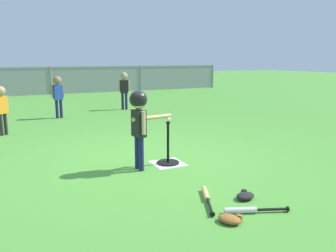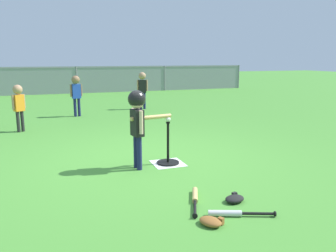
{
  "view_description": "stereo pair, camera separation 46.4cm",
  "coord_description": "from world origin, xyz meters",
  "views": [
    {
      "loc": [
        -1.8,
        -4.47,
        1.48
      ],
      "look_at": [
        0.24,
        -0.27,
        0.55
      ],
      "focal_mm": 36.25,
      "sensor_mm": 36.0,
      "label": 1
    },
    {
      "loc": [
        -1.37,
        -4.65,
        1.48
      ],
      "look_at": [
        0.24,
        -0.27,
        0.55
      ],
      "focal_mm": 36.25,
      "sensor_mm": 36.0,
      "label": 2
    }
  ],
  "objects": [
    {
      "name": "ground_plane",
      "position": [
        0.0,
        0.0,
        0.0
      ],
      "size": [
        60.0,
        60.0,
        0.0
      ],
      "primitive_type": "plane",
      "color": "#478C33"
    },
    {
      "name": "home_plate",
      "position": [
        0.24,
        -0.27,
        0.0
      ],
      "size": [
        0.44,
        0.44,
        0.01
      ],
      "primitive_type": "cube",
      "color": "white",
      "rests_on": "ground_plane"
    },
    {
      "name": "batting_tee",
      "position": [
        0.24,
        -0.27,
        0.09
      ],
      "size": [
        0.32,
        0.32,
        0.61
      ],
      "color": "black",
      "rests_on": "ground_plane"
    },
    {
      "name": "baseball_on_tee",
      "position": [
        0.24,
        -0.27,
        0.65
      ],
      "size": [
        0.07,
        0.07,
        0.07
      ],
      "primitive_type": "sphere",
      "color": "white",
      "rests_on": "batting_tee"
    },
    {
      "name": "batter_child",
      "position": [
        -0.21,
        -0.34,
        0.76
      ],
      "size": [
        0.63,
        0.3,
        1.07
      ],
      "color": "#191E4C",
      "rests_on": "ground_plane"
    },
    {
      "name": "fielder_deep_left",
      "position": [
        -0.58,
        4.35,
        0.68
      ],
      "size": [
        0.31,
        0.21,
        1.05
      ],
      "color": "#191E4C",
      "rests_on": "ground_plane"
    },
    {
      "name": "fielder_deep_right",
      "position": [
        -1.86,
        2.8,
        0.62
      ],
      "size": [
        0.24,
        0.2,
        0.96
      ],
      "color": "#262626",
      "rests_on": "ground_plane"
    },
    {
      "name": "fielder_near_right",
      "position": [
        1.38,
        5.03,
        0.7
      ],
      "size": [
        0.32,
        0.22,
        1.09
      ],
      "color": "#191E4C",
      "rests_on": "ground_plane"
    },
    {
      "name": "spare_bat_silver",
      "position": [
        0.24,
        -2.04,
        0.03
      ],
      "size": [
        0.62,
        0.29,
        0.06
      ],
      "color": "silver",
      "rests_on": "ground_plane"
    },
    {
      "name": "spare_bat_wood",
      "position": [
        0.07,
        -1.58,
        0.03
      ],
      "size": [
        0.33,
        0.63,
        0.06
      ],
      "color": "#DBB266",
      "rests_on": "ground_plane"
    },
    {
      "name": "glove_by_plate",
      "position": [
        -0.02,
        -2.12,
        0.04
      ],
      "size": [
        0.25,
        0.27,
        0.07
      ],
      "color": "brown",
      "rests_on": "ground_plane"
    },
    {
      "name": "glove_near_bats",
      "position": [
        0.44,
        -1.75,
        0.04
      ],
      "size": [
        0.25,
        0.21,
        0.07
      ],
      "color": "black",
      "rests_on": "ground_plane"
    },
    {
      "name": "outfield_fence",
      "position": [
        0.0,
        10.43,
        0.62
      ],
      "size": [
        16.06,
        0.06,
        1.15
      ],
      "color": "slate",
      "rests_on": "ground_plane"
    }
  ]
}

